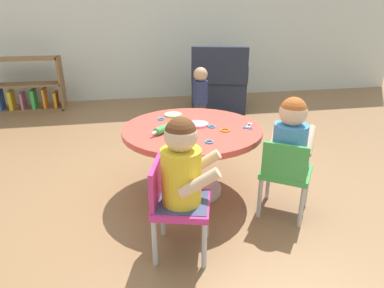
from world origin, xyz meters
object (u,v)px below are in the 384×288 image
seated_child_right (290,137)px  craft_table (192,142)px  child_chair_right (285,173)px  seated_child_left (182,165)px  toddler_standing (200,94)px  armchair_dark (220,86)px  child_chair_left (175,203)px  craft_scissors (248,127)px  rolling_pin (163,129)px  bookshelf_low (26,88)px

seated_child_right → craft_table: bearing=145.5°
child_chair_right → seated_child_left: bearing=-161.6°
craft_table → toddler_standing: (0.39, 1.53, -0.04)m
seated_child_left → seated_child_right: same height
child_chair_right → armchair_dark: bearing=83.9°
craft_table → child_chair_left: child_chair_left is taller
craft_table → armchair_dark: bearing=69.6°
seated_child_left → craft_scissors: seated_child_left is taller
seated_child_right → toddler_standing: seated_child_right is taller
seated_child_right → toddler_standing: (-0.16, 1.91, -0.17)m
rolling_pin → seated_child_right: bearing=-22.0°
bookshelf_low → craft_scissors: size_ratio=6.59×
rolling_pin → craft_scissors: 0.60m
bookshelf_low → armchair_dark: bearing=-8.9°
craft_table → bookshelf_low: bookshelf_low is taller
seated_child_left → seated_child_right: bearing=20.1°
seated_child_left → bookshelf_low: bearing=116.4°
armchair_dark → rolling_pin: (-1.01, -2.22, 0.22)m
child_chair_left → bookshelf_low: bearing=115.9°
seated_child_right → bookshelf_low: (-2.31, 2.93, -0.23)m
seated_child_right → child_chair_left: bearing=-161.5°
child_chair_left → rolling_pin: bearing=89.5°
seated_child_left → child_chair_right: (0.70, 0.23, -0.23)m
seated_child_right → rolling_pin: size_ratio=2.81×
bookshelf_low → toddler_standing: (2.15, -1.02, 0.06)m
seated_child_right → craft_scissors: (-0.16, 0.31, -0.02)m
toddler_standing → seated_child_right: bearing=-85.3°
rolling_pin → child_chair_left: bearing=-90.5°
seated_child_left → craft_scissors: 0.80m
armchair_dark → toddler_standing: bearing=-123.1°
seated_child_left → armchair_dark: size_ratio=0.57×
child_chair_right → armchair_dark: size_ratio=0.60×
child_chair_right → bookshelf_low: 3.74m
seated_child_left → toddler_standing: size_ratio=0.76×
seated_child_right → rolling_pin: bearing=158.0°
armchair_dark → craft_table: bearing=-110.4°
bookshelf_low → rolling_pin: 3.05m
child_chair_left → seated_child_right: seated_child_right is taller
seated_child_left → rolling_pin: bearing=93.3°
bookshelf_low → toddler_standing: size_ratio=1.38×
child_chair_right → bookshelf_low: (-2.29, 2.96, -0.00)m
armchair_dark → craft_scissors: bearing=-100.5°
bookshelf_low → craft_scissors: (2.15, -2.62, 0.21)m
armchair_dark → bookshelf_low: bearing=171.1°
child_chair_left → bookshelf_low: (-1.54, 3.18, -0.00)m
craft_table → child_chair_left: size_ratio=1.82×
craft_table → armchair_dark: 2.30m
seated_child_left → rolling_pin: (-0.03, 0.57, -0.00)m
child_chair_right → toddler_standing: (-0.13, 1.94, 0.05)m
child_chair_right → toddler_standing: size_ratio=0.80×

